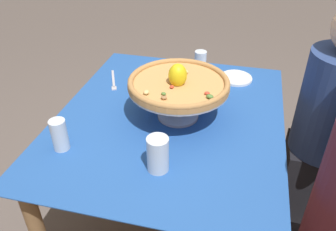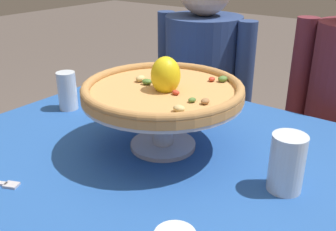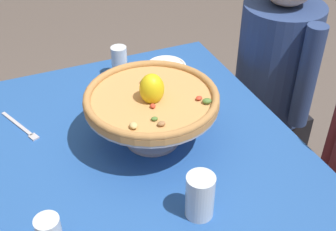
# 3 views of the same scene
# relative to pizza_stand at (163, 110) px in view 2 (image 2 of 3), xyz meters

# --- Properties ---
(dining_table) EXTENTS (1.16, 0.97, 0.76)m
(dining_table) POSITION_rel_pizza_stand_xyz_m (0.01, -0.03, -0.22)
(dining_table) COLOR olive
(dining_table) RESTS_ON ground
(pizza_stand) EXTENTS (0.42, 0.42, 0.15)m
(pizza_stand) POSITION_rel_pizza_stand_xyz_m (0.00, 0.00, 0.00)
(pizza_stand) COLOR #B7B7C1
(pizza_stand) RESTS_ON dining_table
(pizza) EXTENTS (0.42, 0.42, 0.11)m
(pizza) POSITION_rel_pizza_stand_xyz_m (0.00, -0.00, 0.06)
(pizza) COLOR tan
(pizza) RESTS_ON pizza_stand
(water_glass_side_right) EXTENTS (0.08, 0.08, 0.13)m
(water_glass_side_right) POSITION_rel_pizza_stand_xyz_m (0.34, 0.00, -0.05)
(water_glass_side_right) COLOR silver
(water_glass_side_right) RESTS_ON dining_table
(water_glass_side_left) EXTENTS (0.06, 0.06, 0.13)m
(water_glass_side_left) POSITION_rel_pizza_stand_xyz_m (-0.42, 0.03, -0.05)
(water_glass_side_left) COLOR silver
(water_glass_side_left) RESTS_ON dining_table
(side_plate) EXTENTS (0.17, 0.17, 0.02)m
(side_plate) POSITION_rel_pizza_stand_xyz_m (-0.41, 0.22, -0.10)
(side_plate) COLOR white
(side_plate) RESTS_ON dining_table
(sugar_packet) EXTENTS (0.05, 0.04, 0.00)m
(sugar_packet) POSITION_rel_pizza_stand_xyz_m (-0.34, 0.09, -0.11)
(sugar_packet) COLOR beige
(sugar_packet) RESTS_ON dining_table
(diner_left) EXTENTS (0.50, 0.34, 1.23)m
(diner_left) POSITION_rel_pizza_stand_xyz_m (-0.31, 0.70, -0.27)
(diner_left) COLOR black
(diner_left) RESTS_ON ground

